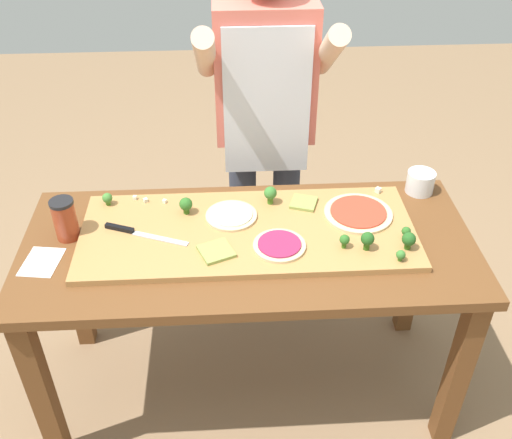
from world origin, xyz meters
The scene contains 25 objects.
ground_plane centered at (0.00, 0.00, 0.00)m, with size 8.00×8.00×0.00m, color #896B4C.
prep_table centered at (0.00, 0.00, 0.67)m, with size 1.61×0.71×0.79m.
cutting_board centered at (0.00, 0.04, 0.80)m, with size 1.19×0.49×0.02m, color #B27F47.
chefs_knife centered at (-0.40, 0.04, 0.82)m, with size 0.30×0.14×0.02m.
pizza_whole_beet_magenta centered at (0.10, -0.07, 0.82)m, with size 0.18×0.18×0.02m.
pizza_whole_white_garlic centered at (-0.06, 0.12, 0.82)m, with size 0.19×0.19×0.02m.
pizza_whole_tomato_red centered at (0.41, 0.10, 0.82)m, with size 0.25×0.25×0.02m.
pizza_slice_far_right centered at (-0.11, -0.09, 0.82)m, with size 0.11×0.11×0.01m, color #899E4C.
pizza_slice_near_left centered at (0.22, 0.18, 0.82)m, with size 0.09×0.09×0.01m, color #899E4C.
broccoli_floret_front_right centered at (-0.52, 0.22, 0.84)m, with size 0.04×0.04×0.05m.
broccoli_floret_back_left centered at (0.40, -0.10, 0.85)m, with size 0.05×0.05×0.07m.
broccoli_floret_center_left centered at (-0.22, 0.15, 0.85)m, with size 0.05×0.05×0.07m.
broccoli_floret_center_right centered at (0.54, -0.10, 0.85)m, with size 0.05×0.05×0.07m.
broccoli_floret_back_mid centered at (0.32, -0.08, 0.84)m, with size 0.04×0.04×0.05m.
broccoli_floret_front_mid centered at (0.09, 0.20, 0.85)m, with size 0.05×0.05×0.07m.
broccoli_floret_front_left centered at (0.50, -0.16, 0.83)m, with size 0.03×0.03×0.04m.
broccoli_floret_back_right centered at (0.55, -0.04, 0.84)m, with size 0.03×0.03×0.04m.
cheese_crumble_a centered at (-0.31, 0.22, 0.82)m, with size 0.01×0.01×0.01m, color white.
cheese_crumble_b centered at (-0.42, 0.25, 0.82)m, with size 0.01×0.01×0.01m, color silver.
cheese_crumble_c centered at (0.52, 0.25, 0.82)m, with size 0.02×0.02×0.02m, color silver.
cheese_crumble_d centered at (-0.38, 0.23, 0.82)m, with size 0.01×0.01×0.01m, color silver.
flour_cup centered at (0.69, 0.28, 0.83)m, with size 0.11×0.11×0.09m.
sauce_jar centered at (-0.64, 0.06, 0.87)m, with size 0.08×0.08×0.16m.
recipe_note centered at (-0.71, -0.07, 0.79)m, with size 0.12×0.15×0.00m, color white.
cook_center centered at (0.10, 0.57, 1.00)m, with size 0.54×0.39×1.67m.
Camera 1 is at (-0.07, -1.62, 2.09)m, focal length 41.16 mm.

